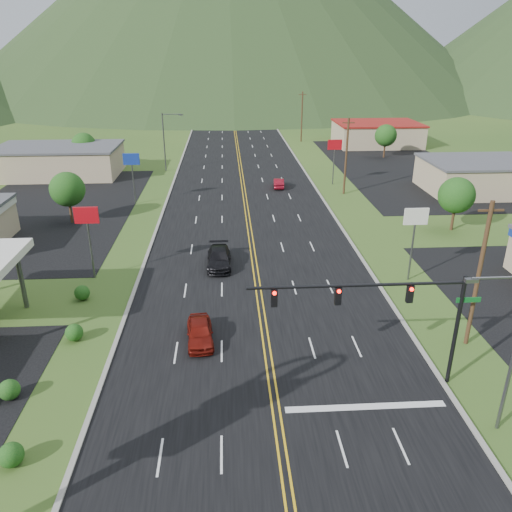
{
  "coord_description": "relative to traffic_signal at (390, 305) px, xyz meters",
  "views": [
    {
      "loc": [
        -2.47,
        -9.85,
        18.58
      ],
      "look_at": [
        -0.4,
        23.36,
        4.5
      ],
      "focal_mm": 35.0,
      "sensor_mm": 36.0,
      "label": 1
    }
  ],
  "objects": [
    {
      "name": "traffic_signal",
      "position": [
        0.0,
        0.0,
        0.0
      ],
      "size": [
        13.1,
        0.43,
        7.0
      ],
      "color": "black",
      "rests_on": "ground"
    },
    {
      "name": "streetlight_east",
      "position": [
        4.7,
        -4.0,
        -0.15
      ],
      "size": [
        3.28,
        0.25,
        9.0
      ],
      "color": "#59595E",
      "rests_on": "ground"
    },
    {
      "name": "streetlight_west",
      "position": [
        -18.16,
        56.0,
        -0.15
      ],
      "size": [
        3.28,
        0.25,
        9.0
      ],
      "color": "#59595E",
      "rests_on": "ground"
    },
    {
      "name": "building_west_far",
      "position": [
        -34.48,
        54.0,
        -3.07
      ],
      "size": [
        18.4,
        11.4,
        4.5
      ],
      "color": "tan",
      "rests_on": "ground"
    },
    {
      "name": "building_east_mid",
      "position": [
        25.52,
        41.0,
        -3.17
      ],
      "size": [
        14.4,
        11.4,
        4.3
      ],
      "color": "tan",
      "rests_on": "ground"
    },
    {
      "name": "building_east_far",
      "position": [
        21.52,
        76.0,
        -3.07
      ],
      "size": [
        16.4,
        12.4,
        4.5
      ],
      "color": "tan",
      "rests_on": "ground"
    },
    {
      "name": "pole_sign_west_a",
      "position": [
        -20.48,
        16.0,
        -0.28
      ],
      "size": [
        2.0,
        0.18,
        6.4
      ],
      "color": "#59595E",
      "rests_on": "ground"
    },
    {
      "name": "pole_sign_west_b",
      "position": [
        -20.48,
        38.0,
        -0.28
      ],
      "size": [
        2.0,
        0.18,
        6.4
      ],
      "color": "#59595E",
      "rests_on": "ground"
    },
    {
      "name": "pole_sign_east_a",
      "position": [
        6.52,
        14.0,
        -0.28
      ],
      "size": [
        2.0,
        0.18,
        6.4
      ],
      "color": "#59595E",
      "rests_on": "ground"
    },
    {
      "name": "pole_sign_east_b",
      "position": [
        6.52,
        46.0,
        -0.28
      ],
      "size": [
        2.0,
        0.18,
        6.4
      ],
      "color": "#59595E",
      "rests_on": "ground"
    },
    {
      "name": "tree_west_a",
      "position": [
        -26.48,
        31.0,
        -1.44
      ],
      "size": [
        3.84,
        3.84,
        5.82
      ],
      "color": "#382314",
      "rests_on": "ground"
    },
    {
      "name": "tree_west_b",
      "position": [
        -31.48,
        58.0,
        -1.44
      ],
      "size": [
        3.84,
        3.84,
        5.82
      ],
      "color": "#382314",
      "rests_on": "ground"
    },
    {
      "name": "tree_east_a",
      "position": [
        15.52,
        26.0,
        -1.44
      ],
      "size": [
        3.84,
        3.84,
        5.82
      ],
      "color": "#382314",
      "rests_on": "ground"
    },
    {
      "name": "tree_east_b",
      "position": [
        19.52,
        64.0,
        -1.44
      ],
      "size": [
        3.84,
        3.84,
        5.82
      ],
      "color": "#382314",
      "rests_on": "ground"
    },
    {
      "name": "utility_pole_a",
      "position": [
        7.02,
        4.0,
        -0.2
      ],
      "size": [
        1.6,
        0.28,
        10.0
      ],
      "color": "#382314",
      "rests_on": "ground"
    },
    {
      "name": "utility_pole_b",
      "position": [
        7.02,
        41.0,
        -0.2
      ],
      "size": [
        1.6,
        0.28,
        10.0
      ],
      "color": "#382314",
      "rests_on": "ground"
    },
    {
      "name": "utility_pole_c",
      "position": [
        7.02,
        81.0,
        -0.2
      ],
      "size": [
        1.6,
        0.28,
        10.0
      ],
      "color": "#382314",
      "rests_on": "ground"
    },
    {
      "name": "utility_pole_d",
      "position": [
        7.02,
        121.0,
        -0.2
      ],
      "size": [
        1.6,
        0.28,
        10.0
      ],
      "color": "#382314",
      "rests_on": "ground"
    },
    {
      "name": "car_red_near",
      "position": [
        -10.93,
        5.25,
        -4.6
      ],
      "size": [
        2.07,
        4.42,
        1.46
      ],
      "primitive_type": "imported",
      "rotation": [
        0.0,
        0.0,
        0.08
      ],
      "color": "maroon",
      "rests_on": "ground"
    },
    {
      "name": "car_dark_mid",
      "position": [
        -9.72,
        17.81,
        -4.56
      ],
      "size": [
        2.18,
        5.3,
        1.53
      ],
      "primitive_type": "imported",
      "rotation": [
        0.0,
        0.0,
        0.01
      ],
      "color": "black",
      "rests_on": "ground"
    },
    {
      "name": "car_red_far",
      "position": [
        -1.48,
        44.61,
        -4.68
      ],
      "size": [
        1.7,
        4.07,
        1.31
      ],
      "primitive_type": "imported",
      "rotation": [
        0.0,
        0.0,
        3.06
      ],
      "color": "maroon",
      "rests_on": "ground"
    }
  ]
}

